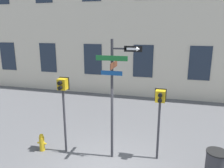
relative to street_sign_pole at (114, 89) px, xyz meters
The scene contains 5 objects.
street_sign_pole is the anchor object (origin of this frame).
pedestrian_signal_left 1.84m from the street_sign_pole, behind, with size 0.36×0.40×2.78m.
pedestrian_signal_right 1.59m from the street_sign_pole, 11.48° to the left, with size 0.37×0.40×2.50m.
fire_hydrant 3.46m from the street_sign_pole, behind, with size 0.35×0.19×0.67m.
trash_bin 3.81m from the street_sign_pole, ahead, with size 0.62×0.62×0.91m.
Camera 1 is at (1.69, -5.76, 4.38)m, focal length 35.00 mm.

